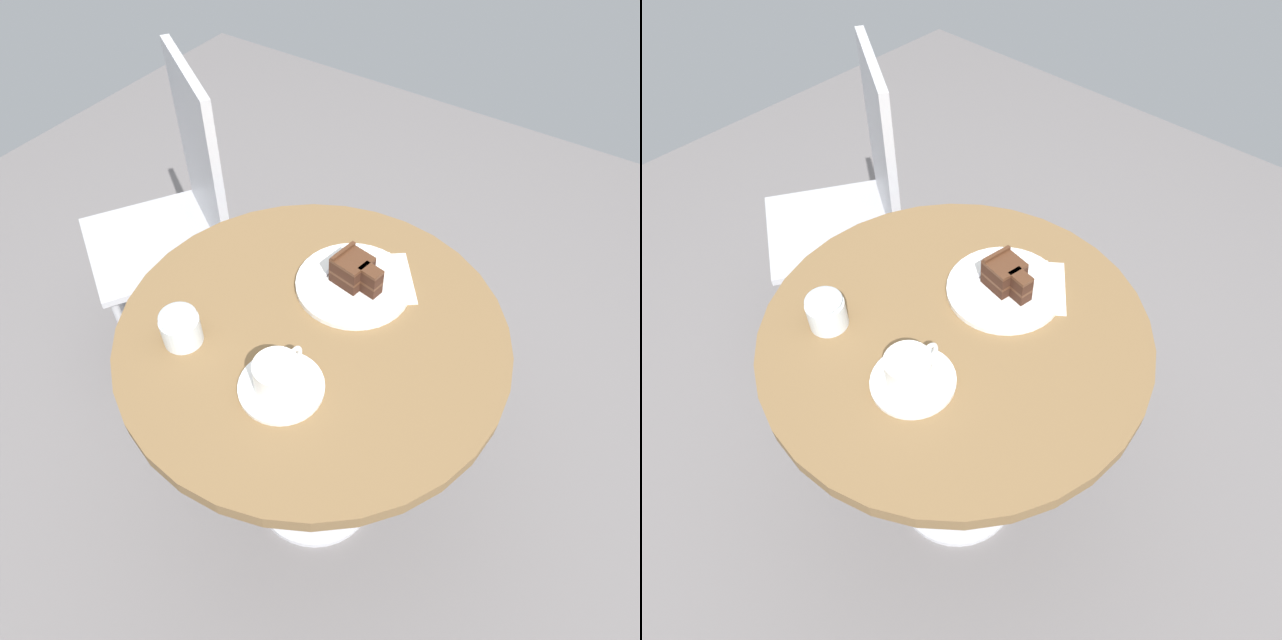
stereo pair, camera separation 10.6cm
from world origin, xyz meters
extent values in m
cube|color=slate|center=(0.00, 0.00, -0.01)|extent=(4.40, 4.40, 0.01)
cylinder|color=brown|center=(0.00, 0.00, 0.72)|extent=(0.76, 0.76, 0.03)
cylinder|color=silver|center=(0.00, 0.00, 0.36)|extent=(0.07, 0.07, 0.68)
cylinder|color=silver|center=(0.00, 0.00, 0.01)|extent=(0.34, 0.34, 0.02)
cylinder|color=white|center=(-0.15, -0.03, 0.74)|extent=(0.16, 0.16, 0.01)
cylinder|color=white|center=(-0.15, -0.03, 0.77)|extent=(0.08, 0.08, 0.07)
cylinder|color=beige|center=(-0.15, -0.03, 0.81)|extent=(0.07, 0.07, 0.00)
torus|color=white|center=(-0.10, -0.03, 0.77)|extent=(0.05, 0.01, 0.05)
cube|color=silver|center=(-0.11, -0.01, 0.74)|extent=(0.05, 0.07, 0.00)
ellipsoid|color=silver|center=(-0.09, -0.05, 0.74)|extent=(0.02, 0.02, 0.00)
cylinder|color=white|center=(0.14, -0.01, 0.74)|extent=(0.24, 0.24, 0.01)
cube|color=#381E14|center=(0.14, 0.00, 0.76)|extent=(0.08, 0.08, 0.02)
cube|color=#381E14|center=(0.14, -0.05, 0.76)|extent=(0.04, 0.05, 0.02)
cube|color=#4C2B19|center=(0.14, 0.00, 0.77)|extent=(0.08, 0.08, 0.01)
cube|color=#4C2B19|center=(0.14, -0.05, 0.77)|extent=(0.04, 0.05, 0.01)
cube|color=#381E14|center=(0.14, 0.00, 0.79)|extent=(0.08, 0.08, 0.02)
cube|color=#381E14|center=(0.14, -0.05, 0.79)|extent=(0.04, 0.05, 0.02)
cube|color=#4C2B19|center=(0.14, 0.00, 0.80)|extent=(0.08, 0.08, 0.01)
cube|color=#4C2B19|center=(0.14, -0.05, 0.80)|extent=(0.04, 0.05, 0.01)
cube|color=#4C2B19|center=(0.15, 0.03, 0.78)|extent=(0.07, 0.02, 0.07)
cube|color=silver|center=(0.14, 0.05, 0.75)|extent=(0.10, 0.01, 0.00)
cube|color=silver|center=(0.20, 0.05, 0.75)|extent=(0.03, 0.02, 0.00)
cube|color=silver|center=(0.18, -0.04, 0.73)|extent=(0.21, 0.21, 0.00)
cube|color=silver|center=(0.17, -0.02, 0.74)|extent=(0.19, 0.19, 0.00)
cylinder|color=#BCBCC1|center=(0.15, 0.92, 0.22)|extent=(0.02, 0.02, 0.45)
cylinder|color=#BCBCC1|center=(-0.02, 0.65, 0.22)|extent=(0.02, 0.02, 0.45)
cylinder|color=#BCBCC1|center=(0.42, 0.75, 0.22)|extent=(0.02, 0.02, 0.45)
cylinder|color=#BCBCC1|center=(0.25, 0.47, 0.22)|extent=(0.02, 0.02, 0.45)
cube|color=#BCBCC1|center=(0.20, 0.70, 0.46)|extent=(0.52, 0.52, 0.02)
cube|color=#BCBCC1|center=(0.35, 0.60, 0.71)|extent=(0.21, 0.32, 0.48)
cylinder|color=silver|center=(-0.16, 0.19, 0.76)|extent=(0.08, 0.08, 0.06)
ellipsoid|color=silver|center=(-0.16, 0.19, 0.80)|extent=(0.07, 0.07, 0.02)
camera|label=1|loc=(-0.58, -0.40, 1.58)|focal=32.00mm
camera|label=2|loc=(-0.51, -0.49, 1.58)|focal=32.00mm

